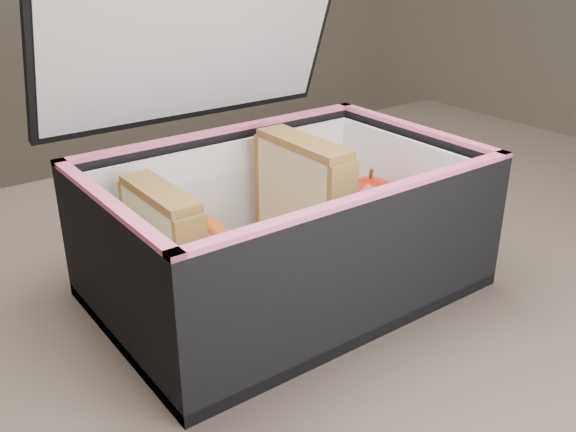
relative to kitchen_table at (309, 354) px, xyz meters
name	(u,v)px	position (x,y,z in m)	size (l,w,h in m)	color
kitchen_table	(309,354)	(0.00, 0.00, 0.00)	(1.20, 0.80, 0.75)	brown
lunch_bag	(282,217)	(-0.03, 0.00, 0.16)	(0.31, 0.28, 0.31)	black
plastic_tub	(239,244)	(-0.07, 0.01, 0.14)	(0.18, 0.13, 0.07)	white
sandwich_left	(164,249)	(-0.14, 0.01, 0.16)	(0.03, 0.09, 0.10)	beige
sandwich_right	(303,201)	(0.00, 0.01, 0.16)	(0.03, 0.10, 0.11)	beige
carrot_sticks	(242,257)	(-0.07, 0.01, 0.13)	(0.05, 0.14, 0.03)	orange
paper_napkin	(360,238)	(0.06, 0.00, 0.11)	(0.08, 0.08, 0.01)	white
red_apple	(369,207)	(0.07, 0.00, 0.14)	(0.08, 0.08, 0.07)	maroon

